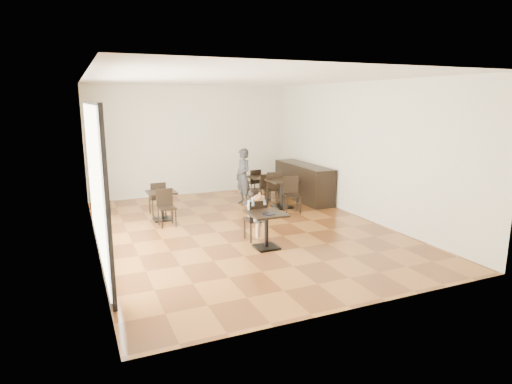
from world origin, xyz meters
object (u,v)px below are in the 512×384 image
cafe_table_mid (282,194)px  cafe_table_back (260,188)px  child_chair (255,220)px  adult_patron (243,177)px  cafe_table_left (162,206)px  chair_left_a (157,198)px  chair_back_b (269,189)px  chair_mid_a (273,187)px  chair_mid_b (292,195)px  child (255,214)px  chair_back_a (253,182)px  child_table (266,231)px  chair_left_b (167,208)px

cafe_table_mid → cafe_table_back: cafe_table_mid is taller
child_chair → adult_patron: (0.92, 2.95, 0.33)m
cafe_table_left → chair_left_a: size_ratio=0.83×
cafe_table_mid → chair_back_b: 0.56m
chair_mid_a → chair_left_a: bearing=13.6°
cafe_table_left → chair_mid_a: (3.12, 0.47, 0.10)m
chair_mid_b → chair_mid_a: bearing=105.0°
cafe_table_mid → chair_left_a: 3.18m
child → cafe_table_back: bearing=64.2°
cafe_table_mid → chair_mid_b: (0.00, -0.55, 0.08)m
cafe_table_back → chair_mid_b: chair_mid_b is taller
cafe_table_mid → chair_mid_b: size_ratio=0.83×
chair_back_a → cafe_table_back: bearing=81.9°
cafe_table_mid → chair_back_a: (-0.13, 1.65, 0.03)m
cafe_table_mid → cafe_table_left: size_ratio=1.08×
chair_mid_b → child_chair: bearing=-121.6°
child → chair_mid_a: bearing=57.9°
adult_patron → cafe_table_left: size_ratio=2.20×
chair_left_a → chair_back_b: size_ratio=1.04×
child_table → cafe_table_left: bearing=117.1°
child → child_table: bearing=-90.0°
cafe_table_mid → chair_left_a: chair_left_a is taller
child_chair → cafe_table_mid: (1.70, 2.15, -0.05)m
child → adult_patron: (0.92, 2.95, 0.22)m
chair_back_a → child: bearing=59.4°
chair_left_a → chair_back_b: bearing=176.1°
cafe_table_left → chair_back_a: (2.99, 1.57, 0.05)m
child_table → child_chair: (0.00, 0.55, 0.07)m
chair_back_a → chair_mid_a: bearing=88.4°
cafe_table_back → cafe_table_left: bearing=-161.2°
chair_mid_b → chair_back_a: 2.20m
child_chair → chair_back_a: (1.57, 3.80, -0.02)m
child_chair → chair_back_b: size_ratio=1.06×
child → chair_back_b: bearing=59.8°
cafe_table_back → chair_mid_a: (0.13, -0.55, 0.12)m
child_chair → chair_back_b: (1.57, 2.70, -0.02)m
adult_patron → chair_left_b: bearing=-69.6°
chair_mid_a → chair_left_b: bearing=33.2°
child_table → chair_mid_a: (1.70, 3.25, 0.10)m
child_chair → chair_back_a: bearing=-112.4°
chair_mid_a → chair_mid_b: bearing=105.0°
chair_mid_b → chair_back_a: bearing=108.3°
cafe_table_back → chair_left_a: 3.03m
chair_mid_a → cafe_table_mid: bearing=105.0°
chair_left_a → adult_patron: bearing=-178.2°
child → cafe_table_back: size_ratio=1.61×
chair_back_b → cafe_table_back: bearing=81.9°
chair_mid_b → cafe_table_left: bearing=-176.3°
cafe_table_back → adult_patron: bearing=-155.2°
child_chair → adult_patron: 3.11m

